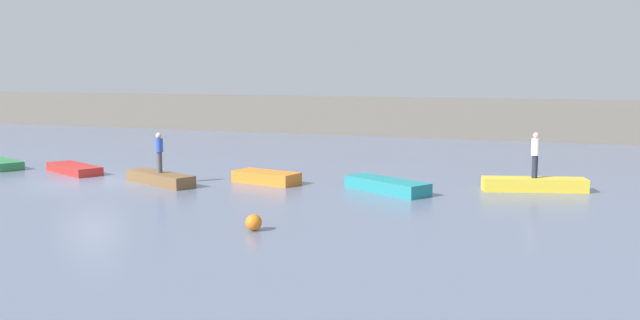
{
  "coord_description": "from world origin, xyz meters",
  "views": [
    {
      "loc": [
        19.0,
        -22.8,
        4.61
      ],
      "look_at": [
        9.1,
        3.22,
        0.97
      ],
      "focal_mm": 38.0,
      "sensor_mm": 36.0,
      "label": 1
    }
  ],
  "objects_px": {
    "person_white_shirt": "(535,153)",
    "mooring_buoy": "(254,222)",
    "rowboat_orange": "(266,177)",
    "rowboat_yellow": "(534,184)",
    "rowboat_red": "(74,169)",
    "rowboat_brown": "(160,178)",
    "person_blue_shirt": "(159,150)",
    "rowboat_teal": "(387,186)"
  },
  "relations": [
    {
      "from": "rowboat_teal",
      "to": "person_blue_shirt",
      "type": "xyz_separation_m",
      "value": [
        -9.22,
        -1.6,
        1.16
      ]
    },
    {
      "from": "rowboat_brown",
      "to": "person_blue_shirt",
      "type": "distance_m",
      "value": 1.17
    },
    {
      "from": "mooring_buoy",
      "to": "rowboat_yellow",
      "type": "bearing_deg",
      "value": 53.69
    },
    {
      "from": "rowboat_red",
      "to": "rowboat_brown",
      "type": "xyz_separation_m",
      "value": [
        5.5,
        -1.29,
        0.05
      ]
    },
    {
      "from": "rowboat_yellow",
      "to": "person_blue_shirt",
      "type": "bearing_deg",
      "value": 179.1
    },
    {
      "from": "person_blue_shirt",
      "to": "rowboat_red",
      "type": "bearing_deg",
      "value": 166.86
    },
    {
      "from": "rowboat_orange",
      "to": "rowboat_yellow",
      "type": "height_order",
      "value": "rowboat_yellow"
    },
    {
      "from": "rowboat_brown",
      "to": "mooring_buoy",
      "type": "distance_m",
      "value": 9.46
    },
    {
      "from": "rowboat_brown",
      "to": "person_white_shirt",
      "type": "relative_size",
      "value": 2.06
    },
    {
      "from": "rowboat_orange",
      "to": "person_white_shirt",
      "type": "xyz_separation_m",
      "value": [
        10.56,
        2.01,
        1.26
      ]
    },
    {
      "from": "rowboat_brown",
      "to": "rowboat_orange",
      "type": "distance_m",
      "value": 4.38
    },
    {
      "from": "rowboat_yellow",
      "to": "mooring_buoy",
      "type": "relative_size",
      "value": 8.09
    },
    {
      "from": "rowboat_orange",
      "to": "rowboat_yellow",
      "type": "distance_m",
      "value": 10.74
    },
    {
      "from": "person_white_shirt",
      "to": "person_blue_shirt",
      "type": "bearing_deg",
      "value": -165.25
    },
    {
      "from": "rowboat_brown",
      "to": "rowboat_orange",
      "type": "height_order",
      "value": "rowboat_orange"
    },
    {
      "from": "rowboat_teal",
      "to": "person_white_shirt",
      "type": "distance_m",
      "value": 5.9
    },
    {
      "from": "rowboat_red",
      "to": "rowboat_orange",
      "type": "height_order",
      "value": "rowboat_orange"
    },
    {
      "from": "rowboat_brown",
      "to": "rowboat_orange",
      "type": "xyz_separation_m",
      "value": [
        3.98,
        1.82,
        0.0
      ]
    },
    {
      "from": "rowboat_orange",
      "to": "rowboat_brown",
      "type": "bearing_deg",
      "value": -143.16
    },
    {
      "from": "rowboat_red",
      "to": "person_blue_shirt",
      "type": "xyz_separation_m",
      "value": [
        5.5,
        -1.29,
        1.22
      ]
    },
    {
      "from": "rowboat_red",
      "to": "person_blue_shirt",
      "type": "bearing_deg",
      "value": 12.09
    },
    {
      "from": "rowboat_orange",
      "to": "person_white_shirt",
      "type": "relative_size",
      "value": 1.58
    },
    {
      "from": "rowboat_teal",
      "to": "person_blue_shirt",
      "type": "height_order",
      "value": "person_blue_shirt"
    },
    {
      "from": "rowboat_orange",
      "to": "rowboat_teal",
      "type": "height_order",
      "value": "rowboat_teal"
    },
    {
      "from": "rowboat_red",
      "to": "person_blue_shirt",
      "type": "distance_m",
      "value": 5.78
    },
    {
      "from": "rowboat_orange",
      "to": "person_blue_shirt",
      "type": "height_order",
      "value": "person_blue_shirt"
    },
    {
      "from": "rowboat_red",
      "to": "rowboat_yellow",
      "type": "height_order",
      "value": "rowboat_yellow"
    },
    {
      "from": "rowboat_orange",
      "to": "person_blue_shirt",
      "type": "xyz_separation_m",
      "value": [
        -3.98,
        -1.82,
        1.16
      ]
    },
    {
      "from": "rowboat_brown",
      "to": "person_white_shirt",
      "type": "bearing_deg",
      "value": 36.97
    },
    {
      "from": "person_white_shirt",
      "to": "rowboat_teal",
      "type": "bearing_deg",
      "value": -157.23
    },
    {
      "from": "rowboat_red",
      "to": "rowboat_orange",
      "type": "bearing_deg",
      "value": 28.46
    },
    {
      "from": "person_white_shirt",
      "to": "mooring_buoy",
      "type": "distance_m",
      "value": 12.3
    },
    {
      "from": "rowboat_red",
      "to": "mooring_buoy",
      "type": "bearing_deg",
      "value": -4.53
    },
    {
      "from": "rowboat_orange",
      "to": "rowboat_yellow",
      "type": "xyz_separation_m",
      "value": [
        10.56,
        2.01,
        0.01
      ]
    },
    {
      "from": "rowboat_red",
      "to": "person_white_shirt",
      "type": "xyz_separation_m",
      "value": [
        20.04,
        2.54,
        1.31
      ]
    },
    {
      "from": "rowboat_red",
      "to": "rowboat_teal",
      "type": "height_order",
      "value": "rowboat_teal"
    },
    {
      "from": "rowboat_teal",
      "to": "rowboat_yellow",
      "type": "xyz_separation_m",
      "value": [
        5.31,
        2.23,
        0.01
      ]
    },
    {
      "from": "rowboat_teal",
      "to": "rowboat_yellow",
      "type": "relative_size",
      "value": 0.92
    },
    {
      "from": "person_blue_shirt",
      "to": "mooring_buoy",
      "type": "bearing_deg",
      "value": -39.6
    },
    {
      "from": "rowboat_orange",
      "to": "mooring_buoy",
      "type": "xyz_separation_m",
      "value": [
        3.31,
        -7.85,
        0.0
      ]
    },
    {
      "from": "rowboat_yellow",
      "to": "mooring_buoy",
      "type": "distance_m",
      "value": 12.23
    },
    {
      "from": "rowboat_teal",
      "to": "person_blue_shirt",
      "type": "relative_size",
      "value": 2.19
    }
  ]
}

